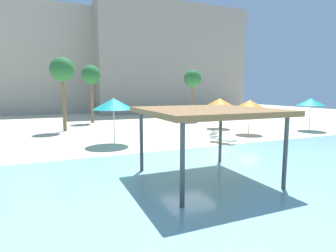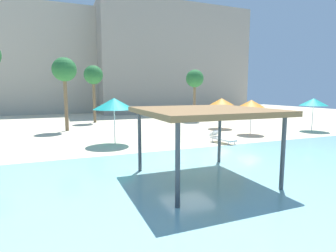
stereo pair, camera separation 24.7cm
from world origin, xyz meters
TOP-DOWN VIEW (x-y plane):
  - ground_plane at (0.00, 0.00)m, footprint 80.00×80.00m
  - lagoon_water at (0.00, -5.25)m, footprint 44.00×13.50m
  - shade_pavilion at (-1.11, -3.36)m, footprint 4.41×4.41m
  - beach_umbrella_teal_0 at (13.26, 4.16)m, footprint 2.17×2.17m
  - beach_umbrella_orange_1 at (7.45, 4.64)m, footprint 1.96×1.96m
  - beach_umbrella_teal_4 at (-2.82, 4.49)m, footprint 2.48×2.48m
  - beach_umbrella_orange_5 at (7.20, 8.25)m, footprint 2.08×2.08m
  - lounge_chair_3 at (3.43, 2.43)m, footprint 0.92×1.97m
  - palm_tree_0 at (7.76, 14.38)m, footprint 1.90×1.90m
  - palm_tree_2 at (-2.53, 16.69)m, footprint 1.90×1.90m
  - palm_tree_3 at (-5.36, 11.60)m, footprint 1.90×1.90m
  - hotel_block_0 at (-6.50, 33.83)m, footprint 19.10×9.86m
  - hotel_block_1 at (10.92, 29.35)m, footprint 22.86×10.63m

SIDE VIEW (x-z plane):
  - ground_plane at x=0.00m, z-range 0.00..0.00m
  - lagoon_water at x=0.00m, z-range 0.00..0.04m
  - lounge_chair_3 at x=3.43m, z-range -0.04..0.70m
  - beach_umbrella_orange_1 at x=7.45m, z-range 1.01..3.57m
  - beach_umbrella_orange_5 at x=7.20m, z-range 1.01..3.62m
  - beach_umbrella_teal_0 at x=13.26m, z-range 1.02..3.65m
  - shade_pavilion at x=-1.11m, z-range 1.15..3.75m
  - beach_umbrella_teal_4 at x=-2.82m, z-range 1.06..3.87m
  - palm_tree_0 at x=7.76m, z-range 1.69..7.19m
  - palm_tree_2 at x=-2.53m, z-range 1.82..7.61m
  - palm_tree_3 at x=-5.36m, z-range 1.85..7.73m
  - hotel_block_0 at x=-6.50m, z-range 0.00..15.10m
  - hotel_block_1 at x=10.92m, z-range 0.00..15.79m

